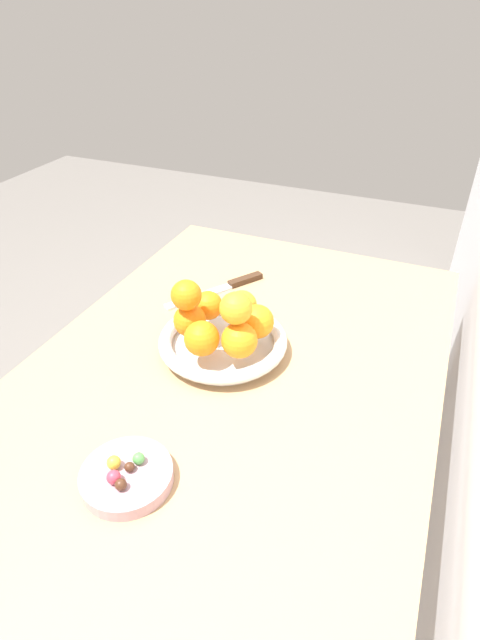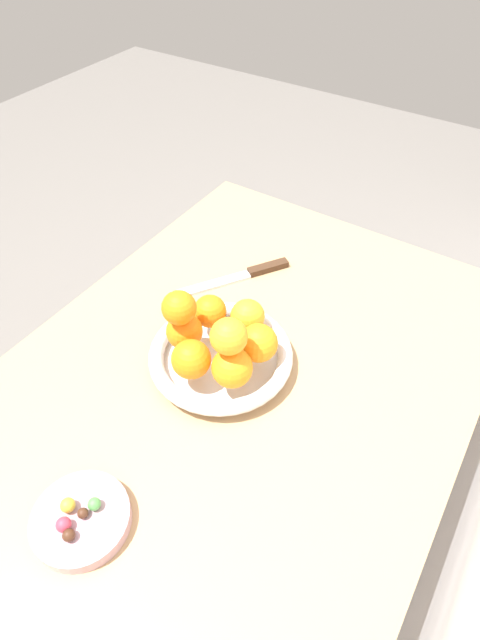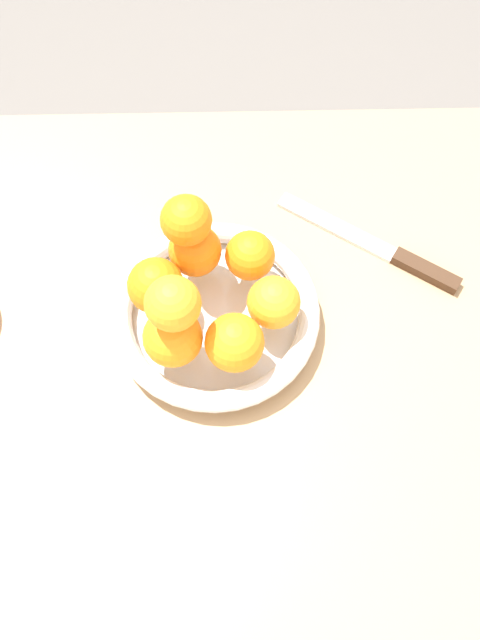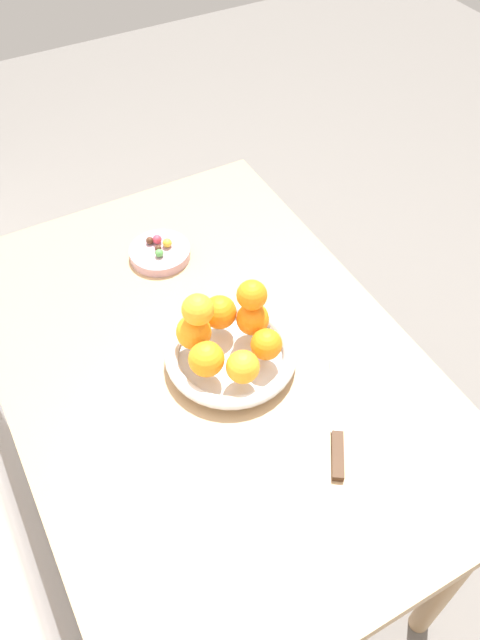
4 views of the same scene
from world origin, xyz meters
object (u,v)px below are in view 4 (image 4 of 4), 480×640
orange_5 (194,332)px  knife (337,425)px  orange_0 (206,359)px  orange_6 (252,296)px  candy_dish (160,253)px  candy_ball_4 (150,241)px  orange_2 (266,344)px  dining_table (210,385)px  orange_4 (220,312)px  orange_1 (243,367)px  candy_ball_0 (157,239)px  candy_ball_1 (167,243)px  candy_ball_3 (158,248)px  fruit_bowl (231,355)px  orange_3 (253,319)px  candy_ball_2 (159,253)px  orange_7 (198,310)px

orange_5 → knife: bearing=-150.2°
orange_0 → orange_6: 0.14m
candy_dish → candy_ball_4: 0.04m
orange_2 → orange_0: bearing=79.9°
dining_table → candy_dish: 0.33m
candy_dish → orange_4: size_ratio=2.06×
orange_1 → candy_ball_0: (0.43, -0.02, -0.04)m
orange_5 → candy_ball_1: 0.31m
orange_0 → candy_ball_3: bearing=-9.2°
knife → fruit_bowl: bearing=24.0°
orange_3 → candy_ball_2: size_ratio=3.47×
dining_table → orange_3: orange_3 is taller
fruit_bowl → candy_ball_2: same height
orange_2 → candy_ball_0: (0.40, 0.05, -0.04)m
orange_3 → candy_ball_1: (0.32, 0.04, -0.04)m
dining_table → orange_1: bearing=-165.7°
orange_6 → orange_7: 0.11m
orange_1 → candy_ball_0: 0.43m
orange_5 → candy_ball_2: orange_5 is taller
fruit_bowl → candy_dish: (0.34, -0.00, -0.01)m
orange_2 → candy_ball_1: orange_2 is taller
fruit_bowl → candy_ball_1: candy_ball_1 is taller
fruit_bowl → orange_5: bearing=50.3°
orange_6 → candy_ball_4: bearing=11.6°
candy_dish → orange_5: 0.31m
fruit_bowl → candy_ball_2: bearing=1.5°
candy_ball_4 → orange_0: bearing=172.5°
fruit_bowl → candy_ball_0: candy_ball_0 is taller
orange_2 → orange_3: (0.06, -0.01, 0.00)m
orange_0 → candy_ball_2: (0.34, -0.05, -0.04)m
orange_7 → candy_ball_3: orange_7 is taller
orange_5 → candy_ball_4: orange_5 is taller
candy_ball_1 → candy_ball_0: bearing=34.4°
orange_5 → knife: (-0.26, -0.15, -0.07)m
candy_dish → candy_ball_2: 0.03m
orange_4 → knife: 0.30m
candy_ball_3 → orange_6: bearing=-168.4°
fruit_bowl → orange_4: bearing=-9.7°
candy_dish → candy_ball_1: (-0.00, -0.02, 0.02)m
orange_3 → candy_ball_0: orange_3 is taller
orange_7 → candy_ball_3: size_ratio=3.96×
dining_table → orange_7: (0.01, 0.01, 0.22)m
candy_dish → orange_3: size_ratio=2.14×
fruit_bowl → orange_4: orange_4 is taller
orange_2 → knife: 0.19m
candy_ball_0 → candy_ball_3: bearing=160.5°
orange_7 → candy_ball_2: size_ratio=3.24×
orange_0 → knife: bearing=-141.0°
candy_ball_1 → knife: (-0.56, -0.08, -0.03)m
orange_0 → candy_ball_3: size_ratio=4.45×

